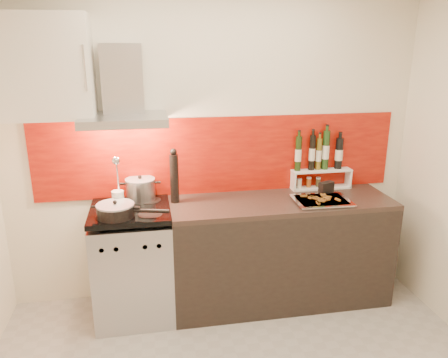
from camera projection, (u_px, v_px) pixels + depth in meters
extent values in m
cube|color=silver|center=(214.00, 146.00, 3.60)|extent=(3.40, 0.02, 2.60)
cube|color=maroon|center=(221.00, 155.00, 3.62)|extent=(3.00, 0.02, 0.64)
cube|color=#B7B7BA|center=(134.00, 266.00, 3.46)|extent=(0.60, 0.60, 0.84)
cube|color=black|center=(134.00, 296.00, 3.21)|extent=(0.50, 0.02, 0.40)
cube|color=#B7B7BA|center=(131.00, 248.00, 3.10)|extent=(0.56, 0.02, 0.12)
cube|color=#FF190C|center=(131.00, 248.00, 3.09)|extent=(0.10, 0.01, 0.04)
cube|color=black|center=(130.00, 211.00, 3.32)|extent=(0.60, 0.60, 0.04)
cube|color=black|center=(279.00, 253.00, 3.66)|extent=(1.80, 0.60, 0.86)
cube|color=black|center=(282.00, 202.00, 3.52)|extent=(1.80, 0.60, 0.04)
cube|color=#B7B7BA|center=(124.00, 119.00, 3.16)|extent=(0.62, 0.50, 0.06)
cube|color=#B7B7BA|center=(122.00, 78.00, 3.22)|extent=(0.30, 0.18, 0.50)
sphere|color=#FFD18C|center=(103.00, 126.00, 3.15)|extent=(0.07, 0.07, 0.07)
sphere|color=#FFD18C|center=(145.00, 124.00, 3.20)|extent=(0.07, 0.07, 0.07)
cube|color=white|center=(40.00, 67.00, 3.03)|extent=(0.70, 0.35, 0.72)
cylinder|color=#B7B7BA|center=(141.00, 190.00, 3.48)|extent=(0.23, 0.23, 0.16)
cylinder|color=#99999E|center=(140.00, 179.00, 3.46)|extent=(0.24, 0.24, 0.01)
sphere|color=black|center=(140.00, 177.00, 3.45)|extent=(0.03, 0.03, 0.03)
cylinder|color=black|center=(116.00, 211.00, 3.14)|extent=(0.27, 0.27, 0.08)
cylinder|color=#99999E|center=(115.00, 205.00, 3.13)|extent=(0.27, 0.27, 0.01)
sphere|color=black|center=(115.00, 202.00, 3.12)|extent=(0.03, 0.03, 0.03)
cylinder|color=black|center=(151.00, 211.00, 3.12)|extent=(0.26, 0.09, 0.03)
cylinder|color=silver|center=(118.00, 201.00, 3.28)|extent=(0.09, 0.09, 0.15)
cylinder|color=silver|center=(118.00, 176.00, 3.23)|extent=(0.01, 0.07, 0.28)
sphere|color=silver|center=(116.00, 161.00, 3.13)|extent=(0.06, 0.06, 0.06)
cylinder|color=black|center=(174.00, 179.00, 3.41)|extent=(0.07, 0.07, 0.39)
sphere|color=black|center=(173.00, 152.00, 3.35)|extent=(0.05, 0.05, 0.05)
cube|color=white|center=(320.00, 187.00, 3.81)|extent=(0.52, 0.14, 0.01)
cube|color=white|center=(293.00, 181.00, 3.75)|extent=(0.01, 0.14, 0.15)
cube|color=white|center=(347.00, 177.00, 3.84)|extent=(0.02, 0.14, 0.15)
cube|color=white|center=(321.00, 170.00, 3.77)|extent=(0.52, 0.14, 0.02)
cylinder|color=black|center=(298.00, 153.00, 3.69)|extent=(0.05, 0.05, 0.30)
cylinder|color=black|center=(312.00, 153.00, 3.71)|extent=(0.05, 0.05, 0.30)
cylinder|color=brown|center=(319.00, 154.00, 3.72)|extent=(0.05, 0.05, 0.27)
cylinder|color=#1B3613|center=(326.00, 150.00, 3.72)|extent=(0.06, 0.06, 0.34)
cylinder|color=black|center=(339.00, 153.00, 3.75)|extent=(0.06, 0.06, 0.27)
cylinder|color=beige|center=(299.00, 184.00, 3.77)|extent=(0.04, 0.04, 0.07)
cylinder|color=#AB541C|center=(309.00, 183.00, 3.78)|extent=(0.04, 0.04, 0.08)
cylinder|color=brown|center=(318.00, 183.00, 3.80)|extent=(0.04, 0.04, 0.07)
cube|color=black|center=(326.00, 188.00, 3.61)|extent=(0.14, 0.10, 0.11)
cube|color=silver|center=(321.00, 201.00, 3.46)|extent=(0.43, 0.33, 0.01)
cube|color=silver|center=(321.00, 200.00, 3.46)|extent=(0.45, 0.35, 0.01)
cube|color=red|center=(321.00, 200.00, 3.46)|extent=(0.39, 0.29, 0.01)
cube|color=brown|center=(338.00, 200.00, 3.44)|extent=(0.03, 0.06, 0.01)
cube|color=brown|center=(304.00, 196.00, 3.52)|extent=(0.06, 0.02, 0.01)
cube|color=brown|center=(318.00, 203.00, 3.37)|extent=(0.02, 0.06, 0.01)
cube|color=brown|center=(322.00, 195.00, 3.54)|extent=(0.02, 0.06, 0.01)
cube|color=brown|center=(314.00, 198.00, 3.47)|extent=(0.05, 0.05, 0.01)
cube|color=brown|center=(318.00, 203.00, 3.37)|extent=(0.02, 0.06, 0.01)
cube|color=brown|center=(315.00, 198.00, 3.47)|extent=(0.05, 0.05, 0.01)
cube|color=brown|center=(321.00, 201.00, 3.41)|extent=(0.06, 0.04, 0.01)
cube|color=brown|center=(326.00, 198.00, 3.47)|extent=(0.06, 0.02, 0.01)
cube|color=brown|center=(318.00, 198.00, 3.47)|extent=(0.03, 0.06, 0.01)
cube|color=brown|center=(323.00, 200.00, 3.44)|extent=(0.05, 0.05, 0.01)
cube|color=brown|center=(328.00, 197.00, 3.50)|extent=(0.05, 0.05, 0.01)
cube|color=brown|center=(312.00, 197.00, 3.49)|extent=(0.05, 0.05, 0.01)
cube|color=brown|center=(327.00, 200.00, 3.44)|extent=(0.06, 0.02, 0.01)
cube|color=brown|center=(325.00, 195.00, 3.54)|extent=(0.03, 0.06, 0.01)
cube|color=brown|center=(311.00, 197.00, 3.49)|extent=(0.06, 0.04, 0.01)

